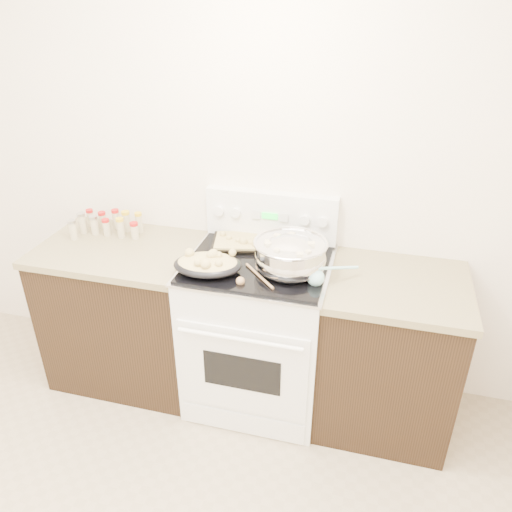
% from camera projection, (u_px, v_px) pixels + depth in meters
% --- Properties ---
extents(counter_left, '(0.93, 0.67, 0.92)m').
position_uv_depth(counter_left, '(129.00, 311.00, 3.09)').
color(counter_left, black).
rests_on(counter_left, ground).
extents(counter_right, '(0.73, 0.67, 0.92)m').
position_uv_depth(counter_right, '(387.00, 353.00, 2.74)').
color(counter_right, black).
rests_on(counter_right, ground).
extents(kitchen_range, '(0.78, 0.73, 1.22)m').
position_uv_depth(kitchen_range, '(258.00, 329.00, 2.89)').
color(kitchen_range, white).
rests_on(kitchen_range, ground).
extents(mixing_bowl, '(0.48, 0.48, 0.22)m').
position_uv_depth(mixing_bowl, '(290.00, 256.00, 2.54)').
color(mixing_bowl, silver).
rests_on(mixing_bowl, kitchen_range).
extents(roasting_pan, '(0.38, 0.29, 0.12)m').
position_uv_depth(roasting_pan, '(208.00, 264.00, 2.55)').
color(roasting_pan, black).
rests_on(roasting_pan, kitchen_range).
extents(baking_sheet, '(0.41, 0.33, 0.06)m').
position_uv_depth(baking_sheet, '(245.00, 242.00, 2.83)').
color(baking_sheet, black).
rests_on(baking_sheet, kitchen_range).
extents(wooden_spoon, '(0.20, 0.21, 0.04)m').
position_uv_depth(wooden_spoon, '(248.00, 279.00, 2.48)').
color(wooden_spoon, '#AA7C4D').
rests_on(wooden_spoon, kitchen_range).
extents(blue_ladle, '(0.24, 0.21, 0.11)m').
position_uv_depth(blue_ladle, '(318.00, 277.00, 2.46)').
color(blue_ladle, '#A0E5EF').
rests_on(blue_ladle, kitchen_range).
extents(spice_jars, '(0.39, 0.24, 0.13)m').
position_uv_depth(spice_jars, '(108.00, 224.00, 3.00)').
color(spice_jars, '#BFB28C').
rests_on(spice_jars, counter_left).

